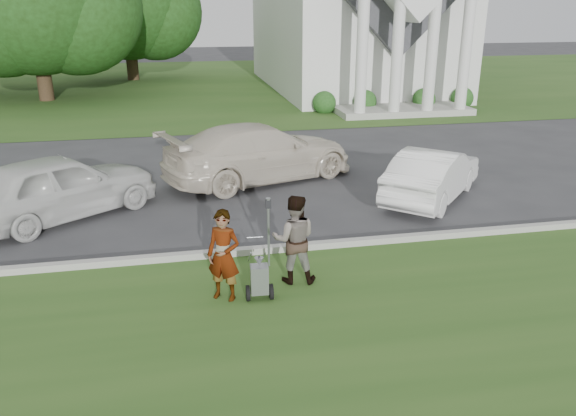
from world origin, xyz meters
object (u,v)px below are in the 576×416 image
object	(u,v)px
person_right	(294,240)
car_b	(60,186)
person_left	(224,256)
car_c	(260,152)
striping_cart	(259,280)
parking_meter_near	(268,224)
car_d	(433,174)
tree_back	(127,5)

from	to	relation	value
person_right	car_b	xyz separation A→B (m)	(-4.73, 4.32, -0.05)
person_left	car_c	distance (m)	7.04
striping_cart	person_right	distance (m)	1.01
striping_cart	car_b	xyz separation A→B (m)	(-4.01, 4.86, 0.41)
car_c	person_right	bearing A→B (deg)	156.17
car_b	car_c	bearing A→B (deg)	-104.00
parking_meter_near	car_d	bearing A→B (deg)	33.23
tree_back	car_c	distance (m)	25.12
car_b	car_c	size ratio (longest dim) A/B	0.81
car_b	car_d	distance (m)	9.22
parking_meter_near	person_left	bearing A→B (deg)	-130.79
striping_cart	car_d	bearing A→B (deg)	43.30
person_right	car_b	size ratio (longest dim) A/B	0.36
parking_meter_near	car_b	world-z (taller)	car_b
tree_back	striping_cart	bearing A→B (deg)	-82.98
person_right	car_d	size ratio (longest dim) A/B	0.41
person_right	person_left	bearing A→B (deg)	28.43
person_left	tree_back	bearing A→B (deg)	125.53
tree_back	parking_meter_near	distance (m)	30.59
car_b	parking_meter_near	bearing A→B (deg)	-166.20
parking_meter_near	car_b	bearing A→B (deg)	140.43
tree_back	person_left	distance (m)	31.58
striping_cart	car_d	xyz separation A→B (m)	(5.21, 4.41, 0.30)
striping_cart	parking_meter_near	size ratio (longest dim) A/B	0.67
parking_meter_near	striping_cart	bearing A→B (deg)	-106.64
person_right	car_c	bearing A→B (deg)	-81.84
person_left	car_d	bearing A→B (deg)	65.96
striping_cart	car_b	world-z (taller)	car_b
car_c	parking_meter_near	bearing A→B (deg)	152.33
striping_cart	parking_meter_near	bearing A→B (deg)	76.40
person_left	car_c	bearing A→B (deg)	105.92
tree_back	person_right	size ratio (longest dim) A/B	5.81
car_c	car_d	bearing A→B (deg)	-142.54
tree_back	striping_cart	distance (m)	31.83
person_right	car_d	xyz separation A→B (m)	(4.49, 3.87, -0.16)
striping_cart	parking_meter_near	xyz separation A→B (m)	(0.37, 1.24, 0.52)
car_b	car_c	distance (m)	5.51
parking_meter_near	car_c	world-z (taller)	car_c
car_b	car_d	xyz separation A→B (m)	(9.21, -0.45, -0.11)
person_left	car_b	size ratio (longest dim) A/B	0.35
person_right	car_c	distance (m)	6.45
person_left	parking_meter_near	size ratio (longest dim) A/B	1.15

